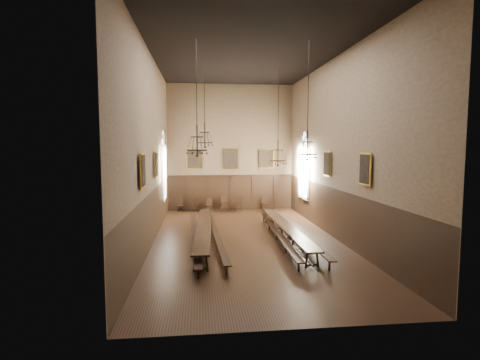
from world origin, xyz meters
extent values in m
cube|color=black|center=(0.00, 0.00, -0.01)|extent=(9.00, 18.00, 0.02)
cube|color=black|center=(0.00, 0.00, 9.01)|extent=(9.00, 18.00, 0.02)
cube|color=#7F684E|center=(0.00, 9.01, 4.50)|extent=(9.00, 0.02, 9.00)
cube|color=#7F684E|center=(0.00, -9.01, 4.50)|extent=(9.00, 0.02, 9.00)
cube|color=#7F684E|center=(-4.51, 0.00, 4.50)|extent=(0.02, 18.00, 9.00)
cube|color=#7F684E|center=(4.51, 0.00, 4.50)|extent=(0.02, 18.00, 9.00)
cube|color=black|center=(-2.07, 0.04, 0.73)|extent=(1.05, 9.82, 0.07)
cube|color=black|center=(1.96, -0.11, 0.71)|extent=(0.68, 9.49, 0.07)
cube|color=black|center=(-2.49, -0.26, 0.45)|extent=(0.68, 10.54, 0.05)
cube|color=black|center=(-1.49, -0.18, 0.42)|extent=(0.70, 9.99, 0.05)
cube|color=black|center=(1.51, -0.07, 0.43)|extent=(0.63, 10.14, 0.05)
cube|color=black|center=(2.63, 0.20, 0.46)|extent=(0.55, 10.73, 0.05)
cube|color=black|center=(-3.59, 8.48, 0.44)|extent=(0.47, 0.47, 0.05)
cube|color=black|center=(-3.59, 8.65, 0.68)|extent=(0.41, 0.11, 0.49)
cube|color=black|center=(-2.48, 8.60, 0.44)|extent=(0.49, 0.49, 0.05)
cube|color=black|center=(-2.48, 8.77, 0.69)|extent=(0.41, 0.12, 0.49)
cube|color=black|center=(-1.54, 8.51, 0.43)|extent=(0.49, 0.49, 0.05)
cube|color=black|center=(-1.54, 8.69, 0.67)|extent=(0.40, 0.14, 0.48)
cube|color=black|center=(-0.51, 8.50, 0.49)|extent=(0.51, 0.51, 0.05)
cube|color=black|center=(-0.51, 8.69, 0.76)|extent=(0.46, 0.10, 0.54)
cube|color=black|center=(0.60, 8.58, 0.47)|extent=(0.51, 0.51, 0.05)
cube|color=black|center=(0.60, 8.76, 0.73)|extent=(0.44, 0.13, 0.52)
cube|color=black|center=(2.45, 8.60, 0.44)|extent=(0.48, 0.48, 0.05)
cube|color=black|center=(2.45, 8.77, 0.69)|extent=(0.42, 0.11, 0.49)
cylinder|color=black|center=(-1.94, 2.72, 7.44)|extent=(0.03, 0.03, 3.12)
torus|color=black|center=(-1.94, 2.72, 4.80)|extent=(0.88, 0.88, 0.05)
torus|color=black|center=(-1.94, 2.72, 5.36)|extent=(0.56, 0.56, 0.04)
cylinder|color=black|center=(-1.94, 2.72, 5.26)|extent=(0.06, 0.06, 1.24)
cylinder|color=black|center=(2.07, 2.44, 6.97)|extent=(0.03, 0.03, 4.05)
torus|color=black|center=(2.07, 2.44, 3.81)|extent=(0.92, 0.92, 0.05)
torus|color=black|center=(2.07, 2.44, 4.40)|extent=(0.59, 0.59, 0.04)
cylinder|color=black|center=(2.07, 2.44, 4.29)|extent=(0.07, 0.07, 1.30)
cylinder|color=black|center=(-2.34, -2.05, 7.25)|extent=(0.03, 0.03, 3.49)
torus|color=black|center=(-2.34, -2.05, 4.45)|extent=(0.86, 0.86, 0.05)
torus|color=black|center=(-2.34, -2.05, 5.00)|extent=(0.55, 0.55, 0.04)
cylinder|color=black|center=(-2.34, -2.05, 4.90)|extent=(0.06, 0.06, 1.21)
cylinder|color=black|center=(2.31, -2.36, 7.14)|extent=(0.03, 0.03, 3.72)
torus|color=black|center=(2.31, -2.36, 4.26)|extent=(0.83, 0.83, 0.05)
torus|color=black|center=(2.31, -2.36, 4.80)|extent=(0.52, 0.52, 0.04)
cylinder|color=black|center=(2.31, -2.36, 4.70)|extent=(0.06, 0.06, 1.17)
cube|color=#B5932B|center=(-2.60, 8.88, 3.70)|extent=(1.10, 0.12, 1.40)
cube|color=black|center=(-2.60, 8.88, 3.70)|extent=(0.98, 0.02, 1.28)
cube|color=#B5932B|center=(0.00, 8.88, 3.70)|extent=(1.10, 0.12, 1.40)
cube|color=black|center=(0.00, 8.88, 3.70)|extent=(0.98, 0.02, 1.28)
cube|color=#B5932B|center=(2.60, 8.88, 3.70)|extent=(1.10, 0.12, 1.40)
cube|color=black|center=(2.60, 8.88, 3.70)|extent=(0.98, 0.02, 1.28)
cube|color=#B5932B|center=(-4.38, 1.00, 3.70)|extent=(0.12, 1.00, 1.30)
cube|color=black|center=(-4.38, 1.00, 3.70)|extent=(0.02, 0.88, 1.18)
cube|color=#B5932B|center=(-4.38, -3.50, 3.70)|extent=(0.12, 1.00, 1.30)
cube|color=black|center=(-4.38, -3.50, 3.70)|extent=(0.02, 0.88, 1.18)
cube|color=#B5932B|center=(4.38, 1.00, 3.70)|extent=(0.12, 1.00, 1.30)
cube|color=black|center=(4.38, 1.00, 3.70)|extent=(0.02, 0.88, 1.18)
cube|color=#B5932B|center=(4.38, -3.50, 3.70)|extent=(0.12, 1.00, 1.30)
cube|color=black|center=(4.38, -3.50, 3.70)|extent=(0.02, 0.88, 1.18)
camera|label=1|loc=(-2.26, -17.86, 4.63)|focal=28.00mm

